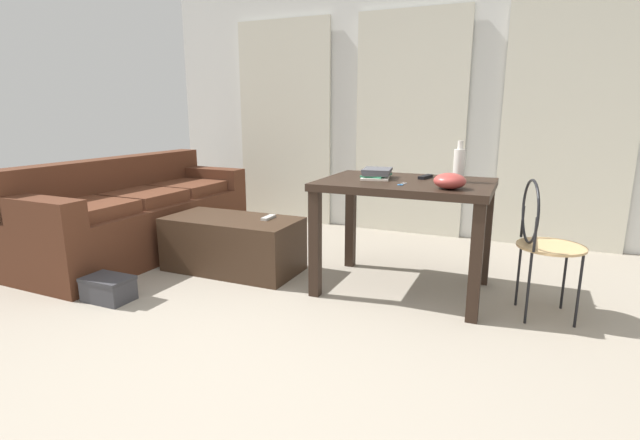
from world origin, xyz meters
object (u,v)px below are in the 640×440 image
Objects in this scene: couch at (137,216)px; tv_remote_primary at (268,217)px; coffee_table at (233,244)px; shoebox at (108,289)px; craft_table at (405,198)px; tv_remote_on_table at (426,177)px; bottle_near at (459,165)px; wire_chair at (541,233)px; scissors at (401,184)px; book_stack at (377,173)px; bowl at (450,181)px.

tv_remote_primary is (1.31, 0.02, 0.10)m from couch.
coffee_table is 3.30× the size of shoebox.
craft_table is 0.24m from tv_remote_on_table.
wire_chair is at bearing -18.14° from bottle_near.
scissors is at bearing 24.40° from shoebox.
couch is 2.75m from bottle_near.
couch is at bearing -177.54° from book_stack.
bowl is 0.31m from scissors.
bowl is at bearing -8.20° from scissors.
couch reaches higher than tv_remote_on_table.
wire_chair is 3.14× the size of bottle_near.
bottle_near is 0.27m from tv_remote_on_table.
craft_table is 1.08m from tv_remote_primary.
book_stack is (-1.07, 0.14, 0.29)m from wire_chair.
bottle_near is (-0.52, 0.17, 0.37)m from wire_chair.
tv_remote_primary is at bearing 54.32° from shoebox.
coffee_table is 10.35× the size of scissors.
coffee_table is at bearing -157.00° from tv_remote_on_table.
wire_chair reaches higher than shoebox.
shoebox is at bearing -115.50° from coffee_table.
shoebox is at bearing -136.37° from tv_remote_on_table.
tv_remote_on_table is at bearing 156.86° from bottle_near.
craft_table is 3.72× the size of book_stack.
tv_remote_primary reaches higher than coffee_table.
bottle_near reaches higher than couch.
shoebox is at bearing -161.19° from wire_chair.
tv_remote_on_table is 1.05× the size of tv_remote_primary.
wire_chair is 2.77m from shoebox.
shoebox is (-2.07, -1.05, -0.81)m from bottle_near.
craft_table reaches higher than shoebox.
bowl is at bearing -49.25° from tv_remote_on_table.
book_stack is at bearing 172.57° from wire_chair.
bottle_near reaches higher than wire_chair.
wire_chair is 4.39× the size of bowl.
tv_remote_on_table is at bearing 77.17° from scissors.
couch is 3.21m from wire_chair.
craft_table is at bearing 1.25° from couch.
wire_chair is at bearing -8.20° from tv_remote_on_table.
bottle_near reaches higher than book_stack.
craft_table is (1.33, 0.12, 0.45)m from coffee_table.
tv_remote_primary is at bearing -178.56° from craft_table.
scissors reaches higher than shoebox.
bowl reaches higher than shoebox.
coffee_table is 1.40m from craft_table.
bottle_near is 2.45m from shoebox.
bowl reaches higher than tv_remote_primary.
shoebox is (-2.06, -0.75, -0.74)m from bowl.
wire_chair is at bearing 13.76° from bowl.
tv_remote_on_table is at bearing 11.47° from coffee_table.
coffee_table is at bearing -174.95° from craft_table.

